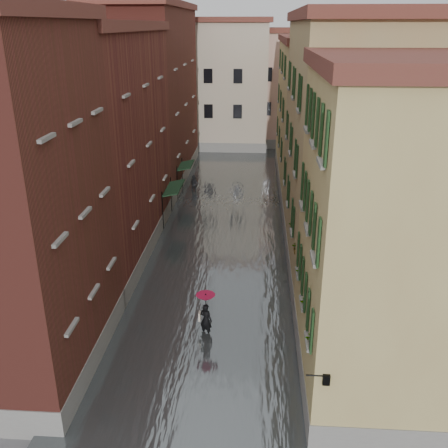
% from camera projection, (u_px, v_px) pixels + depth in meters
% --- Properties ---
extents(ground, '(120.00, 120.00, 0.00)m').
position_uv_depth(ground, '(204.00, 340.00, 21.80)').
color(ground, '#545356').
rests_on(ground, ground).
extents(floodwater, '(10.00, 60.00, 0.20)m').
position_uv_depth(floodwater, '(224.00, 226.00, 33.80)').
color(floodwater, '#505659').
rests_on(floodwater, ground).
extents(building_left_near, '(6.00, 8.00, 13.00)m').
position_uv_depth(building_left_near, '(2.00, 213.00, 17.97)').
color(building_left_near, maroon).
rests_on(building_left_near, ground).
extents(building_left_mid, '(6.00, 14.00, 12.50)m').
position_uv_depth(building_left_mid, '(96.00, 149.00, 28.25)').
color(building_left_mid, brown).
rests_on(building_left_mid, ground).
extents(building_left_far, '(6.00, 16.00, 14.00)m').
position_uv_depth(building_left_far, '(150.00, 99.00, 41.86)').
color(building_left_far, maroon).
rests_on(building_left_far, ground).
extents(building_right_near, '(6.00, 8.00, 11.50)m').
position_uv_depth(building_right_near, '(395.00, 243.00, 17.37)').
color(building_right_near, tan).
rests_on(building_right_near, ground).
extents(building_right_mid, '(6.00, 14.00, 13.00)m').
position_uv_depth(building_right_mid, '(346.00, 149.00, 27.27)').
color(building_right_mid, '#9B8D5E').
rests_on(building_right_mid, ground).
extents(building_right_far, '(6.00, 16.00, 11.50)m').
position_uv_depth(building_right_far, '(317.00, 116.00, 41.44)').
color(building_right_far, tan).
rests_on(building_right_far, ground).
extents(building_end_cream, '(12.00, 9.00, 13.00)m').
position_uv_depth(building_end_cream, '(212.00, 86.00, 54.76)').
color(building_end_cream, '#AFA58B').
rests_on(building_end_cream, ground).
extents(building_end_pink, '(10.00, 9.00, 12.00)m').
position_uv_depth(building_end_pink, '(293.00, 89.00, 56.23)').
color(building_end_pink, tan).
rests_on(building_end_pink, ground).
extents(awning_near, '(1.09, 3.34, 2.80)m').
position_uv_depth(awning_near, '(173.00, 189.00, 33.72)').
color(awning_near, black).
rests_on(awning_near, ground).
extents(awning_far, '(1.09, 2.70, 2.80)m').
position_uv_depth(awning_far, '(185.00, 166.00, 39.11)').
color(awning_far, black).
rests_on(awning_far, ground).
extents(wall_lantern, '(0.71, 0.22, 0.35)m').
position_uv_depth(wall_lantern, '(325.00, 379.00, 14.86)').
color(wall_lantern, black).
rests_on(wall_lantern, ground).
extents(window_planters, '(0.59, 10.83, 0.84)m').
position_uv_depth(window_planters, '(302.00, 266.00, 20.68)').
color(window_planters, brown).
rests_on(window_planters, ground).
extents(pedestrian_main, '(0.86, 0.86, 2.06)m').
position_uv_depth(pedestrian_main, '(206.00, 312.00, 21.66)').
color(pedestrian_main, black).
rests_on(pedestrian_main, ground).
extents(pedestrian_far, '(0.75, 0.60, 1.49)m').
position_uv_depth(pedestrian_far, '(194.00, 184.00, 40.45)').
color(pedestrian_far, black).
rests_on(pedestrian_far, ground).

